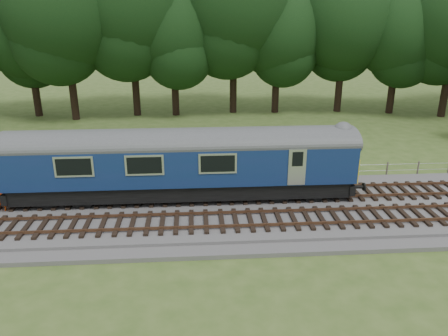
{
  "coord_description": "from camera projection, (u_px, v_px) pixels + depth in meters",
  "views": [
    {
      "loc": [
        -3.95,
        -20.35,
        9.95
      ],
      "look_at": [
        -2.45,
        1.4,
        2.0
      ],
      "focal_mm": 35.0,
      "sensor_mm": 36.0,
      "label": 1
    }
  ],
  "objects": [
    {
      "name": "ground",
      "position": [
        273.0,
        212.0,
        22.74
      ],
      "size": [
        120.0,
        120.0,
        0.0
      ],
      "primitive_type": "plane",
      "color": "#405D22",
      "rests_on": "ground"
    },
    {
      "name": "ballast",
      "position": [
        273.0,
        209.0,
        22.68
      ],
      "size": [
        70.0,
        7.0,
        0.35
      ],
      "primitive_type": "cube",
      "color": "#4C4C4F",
      "rests_on": "ground"
    },
    {
      "name": "track_north",
      "position": [
        269.0,
        194.0,
        23.91
      ],
      "size": [
        67.2,
        2.4,
        0.21
      ],
      "color": "black",
      "rests_on": "ballast"
    },
    {
      "name": "track_south",
      "position": [
        279.0,
        219.0,
        21.1
      ],
      "size": [
        67.2,
        2.4,
        0.21
      ],
      "color": "black",
      "rests_on": "ballast"
    },
    {
      "name": "fence",
      "position": [
        260.0,
        180.0,
        26.96
      ],
      "size": [
        64.0,
        0.12,
        1.0
      ],
      "primitive_type": null,
      "color": "#6B6054",
      "rests_on": "ground"
    },
    {
      "name": "tree_line",
      "position": [
        234.0,
        116.0,
        43.36
      ],
      "size": [
        70.0,
        8.0,
        18.0
      ],
      "primitive_type": null,
      "color": "black",
      "rests_on": "ground"
    },
    {
      "name": "dmu_railcar",
      "position": [
        182.0,
        158.0,
        22.86
      ],
      "size": [
        18.05,
        2.86,
        3.88
      ],
      "color": "black",
      "rests_on": "ground"
    },
    {
      "name": "worker",
      "position": [
        0.0,
        196.0,
        21.87
      ],
      "size": [
        0.65,
        0.48,
        1.61
      ],
      "primitive_type": "imported",
      "rotation": [
        0.0,
        0.0,
        0.17
      ],
      "color": "#F14E0C",
      "rests_on": "ballast"
    }
  ]
}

